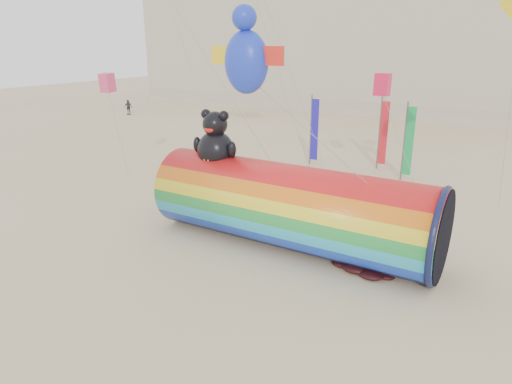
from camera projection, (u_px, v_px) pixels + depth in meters
The scene contains 6 objects.
ground at pixel (229, 250), 20.32m from camera, with size 160.00×160.00×0.00m, color #CCB58C.
hotel_building at pixel (351, 30), 60.22m from camera, with size 60.40×15.40×20.60m.
windsock_assembly at pixel (291, 205), 20.21m from camera, with size 12.90×3.93×5.95m.
kite_handler at pixel (348, 232), 20.14m from camera, with size 0.61×0.40×1.69m, color #5B5F63.
fabric_bundle at pixel (361, 269), 18.30m from camera, with size 2.62×1.35×0.41m.
festival_banners at pixel (366, 135), 31.94m from camera, with size 7.61×2.02×5.20m.
Camera 1 is at (10.70, -15.12, 8.85)m, focal length 32.00 mm.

